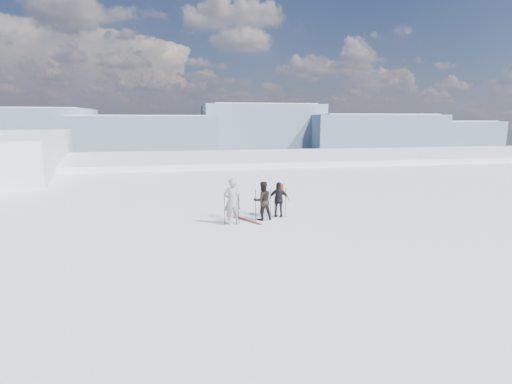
% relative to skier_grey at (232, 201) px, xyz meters
% --- Properties ---
extents(lake_basin, '(820.00, 820.00, 71.62)m').
position_rel_skier_grey_xyz_m(lake_basin, '(3.17, 26.41, -7.47)').
color(lake_basin, white).
rests_on(lake_basin, ground).
extents(far_mountain_range, '(770.00, 110.00, 53.00)m').
position_rel_skier_grey_xyz_m(far_mountain_range, '(32.77, 451.19, -8.16)').
color(far_mountain_range, slate).
rests_on(far_mountain_range, ground).
extents(skier_grey, '(0.71, 0.48, 1.93)m').
position_rel_skier_grey_xyz_m(skier_grey, '(0.00, 0.00, 0.00)').
color(skier_grey, gray).
rests_on(skier_grey, ground).
extents(skier_dark, '(0.90, 0.74, 1.69)m').
position_rel_skier_grey_xyz_m(skier_dark, '(1.39, 0.48, -0.12)').
color(skier_dark, black).
rests_on(skier_dark, ground).
extents(skier_pack, '(1.01, 0.70, 1.58)m').
position_rel_skier_grey_xyz_m(skier_pack, '(2.22, 0.82, -0.18)').
color(skier_pack, black).
rests_on(skier_pack, ground).
extents(backpack, '(0.38, 0.30, 0.51)m').
position_rel_skier_grey_xyz_m(backpack, '(2.31, 1.05, 0.87)').
color(backpack, '#E05915').
rests_on(backpack, skier_pack).
extents(ski_poles, '(2.84, 0.90, 1.36)m').
position_rel_skier_grey_xyz_m(ski_poles, '(1.21, 0.34, -0.31)').
color(ski_poles, black).
rests_on(ski_poles, ground).
extents(skis_loose, '(1.04, 1.56, 0.03)m').
position_rel_skier_grey_xyz_m(skis_loose, '(0.72, 0.42, -0.95)').
color(skis_loose, black).
rests_on(skis_loose, ground).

